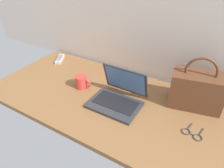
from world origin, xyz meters
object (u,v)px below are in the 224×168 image
object	(u,v)px
remote_control_near	(60,59)
eyeglasses	(192,134)
coffee_mug	(82,82)
handbag	(196,90)
laptop	(118,96)

from	to	relation	value
remote_control_near	eyeglasses	size ratio (longest dim) A/B	1.36
eyeglasses	coffee_mug	bearing A→B (deg)	175.57
handbag	coffee_mug	bearing A→B (deg)	-164.88
remote_control_near	eyeglasses	xyz separation A→B (m)	(1.20, -0.30, -0.01)
coffee_mug	eyeglasses	size ratio (longest dim) A/B	1.02
laptop	remote_control_near	world-z (taller)	laptop
coffee_mug	handbag	bearing A→B (deg)	15.12
remote_control_near	eyeglasses	distance (m)	1.23
coffee_mug	eyeglasses	world-z (taller)	coffee_mug
eyeglasses	laptop	bearing A→B (deg)	174.77
remote_control_near	handbag	size ratio (longest dim) A/B	0.49
eyeglasses	handbag	xyz separation A→B (m)	(-0.05, 0.25, 0.11)
handbag	eyeglasses	bearing A→B (deg)	-77.77
coffee_mug	handbag	size ratio (longest dim) A/B	0.37
laptop	eyeglasses	world-z (taller)	laptop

